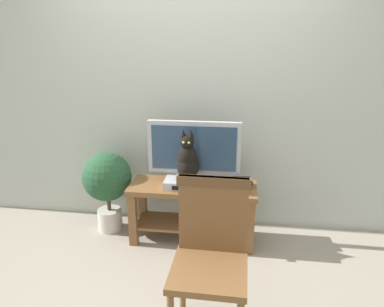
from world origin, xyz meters
The scene contains 9 objects.
ground_plane centered at (0.00, 0.00, 0.00)m, with size 12.00×12.00×0.00m, color gray.
back_wall centered at (0.00, 0.93, 1.40)m, with size 7.00×0.12×2.80m, color #B7BCB2.
tv_stand centered at (0.06, 0.49, 0.36)m, with size 1.10×0.42×0.52m.
tv centered at (0.06, 0.57, 0.81)m, with size 0.80×0.20×0.55m.
media_box centered at (0.02, 0.45, 0.56)m, with size 0.40×0.23×0.07m.
cat centered at (0.02, 0.44, 0.76)m, with size 0.19×0.32×0.45m.
wooden_chair centered at (0.30, -0.52, 0.55)m, with size 0.44×0.45×0.97m.
book_stack centered at (0.43, 0.51, 0.56)m, with size 0.25×0.18×0.07m.
potted_plant centered at (-0.75, 0.57, 0.49)m, with size 0.45×0.45×0.76m.
Camera 1 is at (0.44, -2.37, 1.73)m, focal length 33.57 mm.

